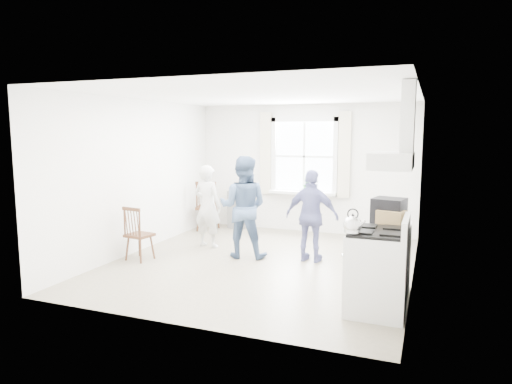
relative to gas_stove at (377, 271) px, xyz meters
name	(u,v)px	position (x,y,z in m)	size (l,w,h in m)	color
room_shell	(262,181)	(-1.91, 1.35, 0.82)	(4.62, 5.12, 2.64)	gray
window_assembly	(304,161)	(-1.91, 3.80, 0.98)	(1.88, 0.24, 1.70)	white
range_hood	(397,146)	(0.16, 0.00, 1.42)	(0.45, 0.76, 0.94)	silver
shelf_unit	(238,209)	(-3.31, 3.68, -0.08)	(0.40, 0.30, 0.80)	gray
gas_stove	(377,271)	(0.00, 0.00, 0.00)	(0.68, 0.76, 1.12)	silver
kettle	(353,225)	(-0.25, -0.28, 0.56)	(0.20, 0.20, 0.28)	silver
low_cabinet	(389,258)	(0.07, 0.70, -0.03)	(0.50, 0.55, 0.90)	silver
stereo_stack	(389,211)	(0.05, 0.63, 0.58)	(0.44, 0.41, 0.33)	black
cardboard_box	(391,219)	(0.09, 0.50, 0.52)	(0.32, 0.23, 0.20)	olive
windsor_chair_a	(207,201)	(-3.78, 3.12, 0.16)	(0.54, 0.53, 1.05)	#3F2314
windsor_chair_b	(135,228)	(-3.82, 0.72, 0.06)	(0.43, 0.42, 0.89)	#3F2314
person_left	(208,206)	(-3.17, 1.97, 0.25)	(0.54, 0.54, 1.47)	silver
person_mid	(243,207)	(-2.32, 1.58, 0.35)	(0.81, 0.81, 1.66)	#445B80
person_right	(312,216)	(-1.21, 1.73, 0.25)	(0.86, 0.86, 1.46)	navy
potted_plant	(307,184)	(-1.81, 3.71, 0.51)	(0.16, 0.16, 0.30)	#2F6A33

